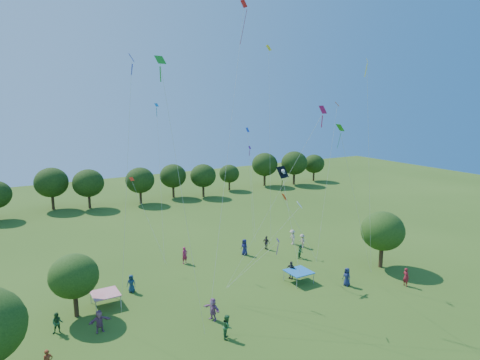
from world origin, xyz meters
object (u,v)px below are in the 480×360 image
object	(u,v)px
tent_blue	(299,272)
pirate_kite	(283,173)
near_tree_east	(383,231)
tent_red_stripe	(105,294)
red_high_kite	(238,60)
near_tree_north	(74,276)

from	to	relation	value
tent_blue	pirate_kite	size ratio (longest dim) A/B	0.23
near_tree_east	tent_red_stripe	distance (m)	27.38
near_tree_east	tent_blue	bearing A→B (deg)	172.05
tent_red_stripe	red_high_kite	xyz separation A→B (m)	(11.79, -1.98, 19.35)
pirate_kite	red_high_kite	bearing A→B (deg)	-179.13
near_tree_east	tent_red_stripe	size ratio (longest dim) A/B	2.67
pirate_kite	near_tree_east	bearing A→B (deg)	-21.90
near_tree_east	tent_blue	world-z (taller)	near_tree_east
tent_red_stripe	pirate_kite	bearing A→B (deg)	-6.47
tent_red_stripe	near_tree_north	bearing A→B (deg)	-164.00
near_tree_north	tent_blue	world-z (taller)	near_tree_north
tent_red_stripe	red_high_kite	size ratio (longest dim) A/B	0.09
near_tree_north	tent_red_stripe	distance (m)	3.50
near_tree_north	near_tree_east	xyz separation A→B (m)	(29.06, -5.14, 0.46)
tent_blue	pirate_kite	distance (m)	9.47
pirate_kite	near_tree_north	bearing A→B (deg)	176.44
pirate_kite	tent_red_stripe	bearing A→B (deg)	173.53
near_tree_east	pirate_kite	size ratio (longest dim) A/B	0.62
near_tree_north	pirate_kite	bearing A→B (deg)	-3.56
near_tree_north	pirate_kite	xyz separation A→B (m)	(19.26, -1.20, 6.72)
red_high_kite	pirate_kite	bearing A→B (deg)	0.87
near_tree_east	red_high_kite	distance (m)	22.51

